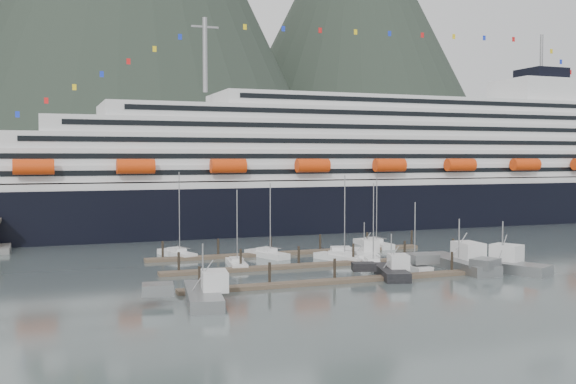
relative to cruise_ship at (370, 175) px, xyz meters
name	(u,v)px	position (x,y,z in m)	size (l,w,h in m)	color
ground	(359,267)	(-30.03, -54.94, -12.04)	(1600.00, 1600.00, 0.00)	#4F5D5D
mountains	(141,7)	(22.46, 533.60, 151.36)	(870.00, 440.00, 420.00)	black
cruise_ship	(370,175)	(0.00, 0.00, 0.00)	(210.00, 30.40, 50.30)	black
dock_near	(359,279)	(-34.95, -64.89, -11.73)	(48.18, 2.28, 3.20)	brown
dock_mid	(320,264)	(-34.95, -51.89, -11.73)	(48.18, 2.28, 3.20)	brown
dock_far	(290,252)	(-34.95, -38.89, -11.73)	(48.18, 2.28, 3.20)	brown
sailboat_a	(236,264)	(-46.89, -48.16, -11.64)	(3.34, 8.21, 11.88)	silver
sailboat_c	(340,258)	(-29.96, -48.06, -11.62)	(5.99, 9.50, 13.87)	silver
sailboat_d	(372,264)	(-28.04, -55.11, -11.64)	(4.95, 9.98, 12.83)	silver
sailboat_e	(177,254)	(-53.22, -34.95, -11.62)	(5.18, 9.53, 14.26)	silver
sailboat_f	(267,255)	(-39.61, -40.61, -11.63)	(5.48, 9.08, 12.49)	silver
sailboat_g	(373,244)	(-17.26, -34.95, -11.62)	(3.22, 10.60, 13.81)	silver
sailboat_h	(412,267)	(-23.82, -59.39, -11.65)	(2.49, 8.20, 10.23)	silver
trawler_a	(202,294)	(-57.18, -69.92, -11.12)	(9.85, 13.55, 7.23)	gray
trawler_b	(390,271)	(-29.61, -63.52, -11.19)	(8.39, 10.48, 6.44)	black
trawler_c	(458,262)	(-17.14, -61.03, -11.05)	(11.24, 15.94, 8.09)	gray
trawler_d	(502,265)	(-12.72, -65.31, -11.06)	(11.53, 13.64, 7.92)	gray
trawler_e	(363,253)	(-25.65, -47.56, -11.20)	(8.37, 10.43, 6.41)	silver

